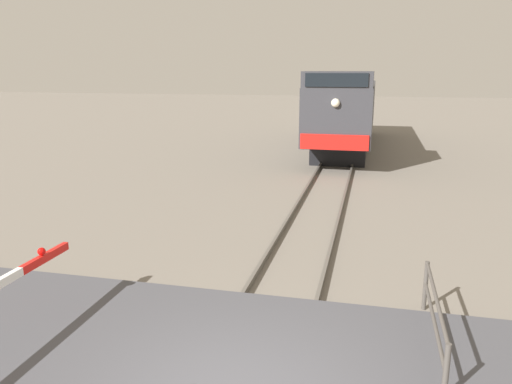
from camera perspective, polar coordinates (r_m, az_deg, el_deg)
name	(u,v)px	position (r m, az deg, el deg)	size (l,w,h in m)	color
locomotive	(346,110)	(28.55, 10.20, 9.21)	(2.98, 15.78, 4.27)	black
guard_railing	(435,314)	(8.51, 19.68, -13.00)	(0.08, 2.97, 0.95)	#4C4742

